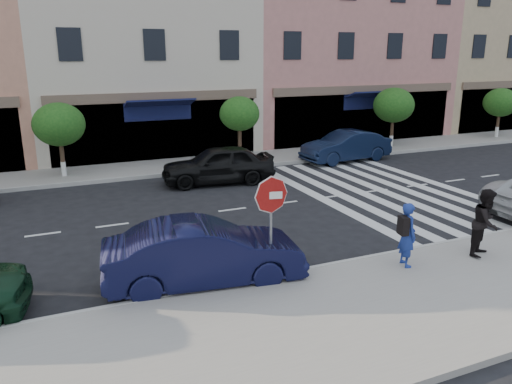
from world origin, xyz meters
The scene contains 16 objects.
ground centered at (0.00, 0.00, 0.00)m, with size 120.00×120.00×0.00m, color black.
sidewalk_near centered at (0.00, -3.75, 0.07)m, with size 60.00×4.50×0.15m, color gray.
sidewalk_far centered at (0.00, 11.00, 0.07)m, with size 60.00×3.00×0.15m, color gray.
building_centre centered at (-0.50, 17.00, 5.50)m, with size 11.00×9.00×11.00m, color beige.
building_east_mid centered at (11.50, 17.00, 6.50)m, with size 13.00×9.00×13.00m, color tan.
building_east_far centered at (24.00, 17.00, 6.00)m, with size 12.00×9.00×12.00m, color tan.
street_tree_wb centered at (-5.00, 10.80, 2.31)m, with size 2.10×2.10×3.06m.
street_tree_c centered at (3.00, 10.80, 2.36)m, with size 1.90×1.90×3.04m.
street_tree_ea centered at (12.00, 10.80, 2.39)m, with size 2.20×2.20×3.19m.
street_tree_eb centered at (20.00, 10.80, 2.22)m, with size 2.00×2.00×2.94m.
stop_sign centered at (-1.22, -1.67, 1.94)m, with size 0.85×0.25×2.45m.
photographer centered at (2.14, -2.30, 0.95)m, with size 0.58×0.38×1.60m, color navy.
walker centered at (4.41, -2.56, 1.02)m, with size 0.85×0.66×1.75m, color black.
car_near_mid centered at (-2.59, -1.00, 0.75)m, with size 1.60×4.57×1.51m, color black.
car_far_mid centered at (0.76, 7.60, 0.78)m, with size 1.83×4.55×1.55m, color black.
car_far_right centered at (7.92, 9.10, 0.75)m, with size 1.58×4.53×1.49m, color black.
Camera 1 is at (-5.75, -11.21, 5.22)m, focal length 35.00 mm.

